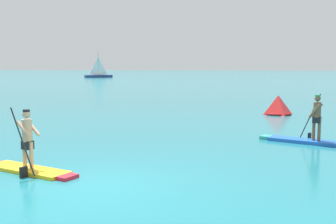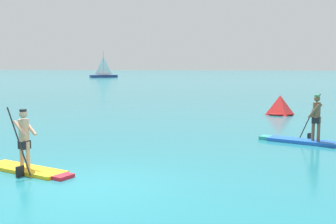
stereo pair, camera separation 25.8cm
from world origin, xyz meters
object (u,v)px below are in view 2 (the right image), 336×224
paddleboarder_far_right (310,135)px  race_marker_buoy (280,106)px  sailboat_left_horizon (104,75)px  paddleboarder_mid_center (25,158)px

paddleboarder_far_right → race_marker_buoy: paddleboarder_far_right is taller
sailboat_left_horizon → race_marker_buoy: bearing=-98.4°
paddleboarder_far_right → sailboat_left_horizon: sailboat_left_horizon is taller
paddleboarder_mid_center → sailboat_left_horizon: sailboat_left_horizon is taller
paddleboarder_mid_center → sailboat_left_horizon: (-25.79, 81.48, 0.29)m
race_marker_buoy → sailboat_left_horizon: size_ratio=0.26×
paddleboarder_mid_center → race_marker_buoy: size_ratio=1.97×
paddleboarder_far_right → race_marker_buoy: bearing=-63.4°
race_marker_buoy → sailboat_left_horizon: 75.16m
paddleboarder_far_right → race_marker_buoy: 8.80m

